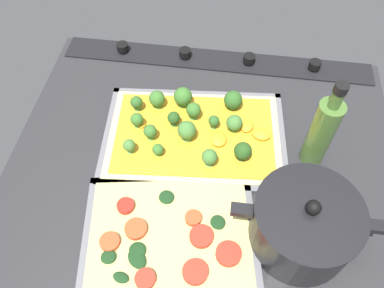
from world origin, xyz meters
TOP-DOWN VIEW (x-y plane):
  - ground_plane at (0.00, 0.00)cm, footprint 76.66×65.42cm
  - stove_control_panel at (0.00, -29.21)cm, footprint 73.59×7.00cm
  - baking_tray_front at (2.26, -5.40)cm, footprint 39.03×27.82cm
  - broccoli_pizza at (2.29, -6.02)cm, footprint 36.43×25.22cm
  - baking_tray_back at (3.72, 15.92)cm, footprint 33.38×27.26cm
  - veggie_pizza_back at (3.68, 16.40)cm, footprint 30.62×24.50cm
  - cooking_pot at (-18.32, 13.33)cm, footprint 24.46×17.61cm
  - oil_bottle at (-21.38, -4.09)cm, footprint 4.65×4.65cm

SIDE VIEW (x-z plane):
  - ground_plane at x=0.00cm, z-range -3.00..0.00cm
  - baking_tray_front at x=2.26cm, z-range -0.28..1.02cm
  - baking_tray_back at x=3.72cm, z-range -0.27..1.03cm
  - stove_control_panel at x=0.00cm, z-range -0.74..1.86cm
  - veggie_pizza_back at x=3.68cm, z-range 0.20..2.10cm
  - broccoli_pizza at x=2.29cm, z-range -0.85..5.11cm
  - cooking_pot at x=-18.32cm, z-range -1.14..11.71cm
  - oil_bottle at x=-21.38cm, z-range -1.85..18.73cm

